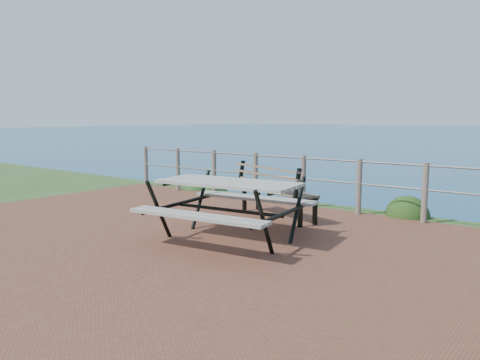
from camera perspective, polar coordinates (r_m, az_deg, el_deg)
name	(u,v)px	position (r m, az deg, el deg)	size (l,w,h in m)	color
ground	(181,244)	(6.65, -7.25, -7.70)	(10.00, 7.00, 0.12)	brown
safety_railing	(303,178)	(9.16, 7.72, 0.19)	(9.40, 0.10, 1.00)	#6B5B4C
picnic_table	(228,204)	(6.61, -1.43, -2.96)	(2.09, 1.73, 0.84)	gray
park_bench	(278,183)	(8.11, 4.60, -0.35)	(1.73, 0.92, 0.95)	brown
shrub_lip_west	(203,189)	(11.49, -4.56, -1.13)	(0.80, 0.80, 0.56)	#1E4B1C
shrub_lip_east	(405,216)	(8.89, 19.48, -4.16)	(0.77, 0.77, 0.51)	#1E4013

